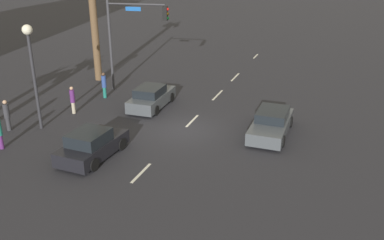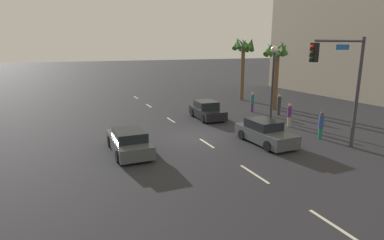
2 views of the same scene
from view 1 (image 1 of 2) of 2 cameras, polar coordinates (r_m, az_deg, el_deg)
name	(u,v)px [view 1 (image 1 of 2)]	position (r m, az deg, el deg)	size (l,w,h in m)	color
ground_plane	(184,130)	(24.15, -1.12, -1.31)	(220.00, 220.00, 0.00)	#28282D
lane_stripe_2	(141,173)	(19.69, -6.97, -7.20)	(1.94, 0.14, 0.01)	silver
lane_stripe_3	(192,121)	(25.36, 0.03, -0.12)	(2.05, 0.14, 0.01)	silver
lane_stripe_4	(218,95)	(30.05, 3.52, 3.43)	(2.37, 0.14, 0.01)	silver
lane_stripe_5	(235,77)	(34.59, 5.92, 5.85)	(2.45, 0.14, 0.01)	silver
lane_stripe_6	(256,56)	(42.06, 8.71, 8.62)	(1.93, 0.14, 0.01)	silver
car_0	(151,98)	(27.56, -5.57, 3.08)	(4.36, 1.99, 1.45)	#474C51
car_1	(271,123)	(23.78, 10.81, -0.45)	(4.70, 1.97, 1.36)	#474C51
car_2	(92,145)	(21.27, -13.53, -3.36)	(4.03, 2.10, 1.45)	black
traffic_signal	(129,31)	(30.45, -8.66, 11.92)	(0.89, 4.48, 6.48)	#38383D
streetlamp	(31,57)	(24.65, -21.14, 8.00)	(0.56, 0.56, 5.99)	#2D2D33
pedestrian_0	(7,114)	(25.92, -24.01, 0.70)	(0.33, 0.33, 1.84)	#333338
pedestrian_1	(73,99)	(27.32, -16.03, 2.76)	(0.42, 0.42, 1.78)	#B2A58C
pedestrian_2	(104,84)	(29.83, -11.94, 4.79)	(0.34, 0.34, 1.82)	#1E7266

